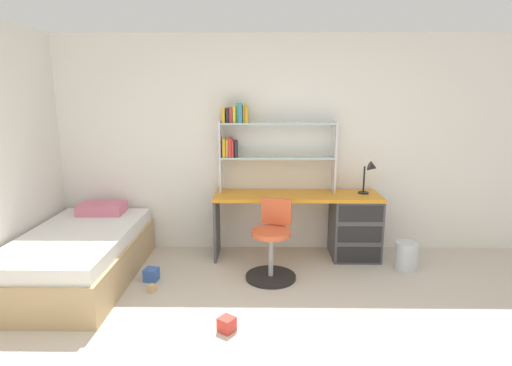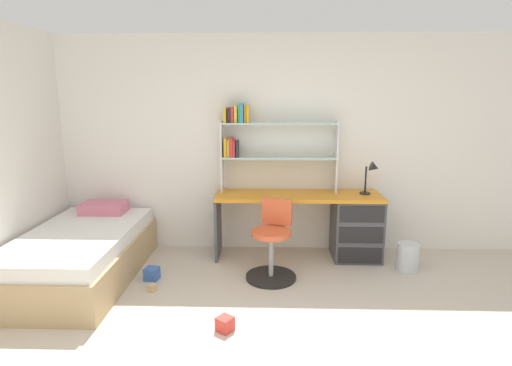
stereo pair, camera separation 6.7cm
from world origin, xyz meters
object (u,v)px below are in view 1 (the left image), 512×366
(desk, at_px, (340,222))
(waste_bin, at_px, (406,256))
(swivel_chair, at_px, (272,248))
(toy_block_red_3, at_px, (227,324))
(desk_lamp, at_px, (371,172))
(toy_block_natural_0, at_px, (152,288))
(bookshelf_hutch, at_px, (260,140))
(toy_block_blue_2, at_px, (151,275))
(bed_platform, at_px, (79,256))

(desk, relative_size, waste_bin, 6.21)
(swivel_chair, relative_size, toy_block_red_3, 6.92)
(desk_lamp, relative_size, swivel_chair, 0.47)
(desk, bearing_deg, toy_block_natural_0, -155.11)
(bookshelf_hutch, bearing_deg, desk, -8.90)
(waste_bin, height_order, toy_block_blue_2, waste_bin)
(bookshelf_hutch, relative_size, toy_block_blue_2, 10.31)
(bookshelf_hutch, height_order, toy_block_blue_2, bookshelf_hutch)
(desk, bearing_deg, toy_block_blue_2, -161.76)
(desk_lamp, bearing_deg, desk, -178.38)
(toy_block_natural_0, relative_size, toy_block_red_3, 0.60)
(bed_platform, xyz_separation_m, toy_block_natural_0, (0.79, -0.26, -0.22))
(bookshelf_hutch, bearing_deg, toy_block_blue_2, -143.71)
(waste_bin, relative_size, toy_block_red_3, 2.60)
(swivel_chair, bearing_deg, desk_lamp, 27.19)
(bed_platform, xyz_separation_m, toy_block_blue_2, (0.73, -0.02, -0.19))
(swivel_chair, relative_size, toy_block_blue_2, 6.25)
(swivel_chair, bearing_deg, toy_block_blue_2, -175.33)
(bed_platform, relative_size, toy_block_natural_0, 26.46)
(desk_lamp, bearing_deg, toy_block_natural_0, -158.09)
(toy_block_blue_2, bearing_deg, toy_block_natural_0, -74.64)
(toy_block_natural_0, xyz_separation_m, toy_block_blue_2, (-0.07, 0.24, 0.03))
(toy_block_red_3, bearing_deg, bookshelf_hutch, 81.30)
(toy_block_natural_0, height_order, toy_block_blue_2, toy_block_blue_2)
(swivel_chair, xyz_separation_m, waste_bin, (1.46, 0.21, -0.17))
(swivel_chair, bearing_deg, toy_block_natural_0, -163.59)
(toy_block_blue_2, bearing_deg, swivel_chair, 4.67)
(bookshelf_hutch, height_order, bed_platform, bookshelf_hutch)
(bookshelf_hutch, xyz_separation_m, toy_block_red_3, (-0.26, -1.71, -1.30))
(bookshelf_hutch, distance_m, toy_block_red_3, 2.17)
(desk_lamp, relative_size, toy_block_natural_0, 5.47)
(swivel_chair, height_order, toy_block_red_3, swivel_chair)
(bookshelf_hutch, xyz_separation_m, bed_platform, (-1.83, -0.79, -1.10))
(bookshelf_hutch, height_order, swivel_chair, bookshelf_hutch)
(bookshelf_hutch, xyz_separation_m, toy_block_natural_0, (-1.04, -1.05, -1.32))
(bed_platform, bearing_deg, toy_block_natural_0, -18.14)
(desk, distance_m, toy_block_red_3, 2.00)
(bookshelf_hutch, height_order, desk_lamp, bookshelf_hutch)
(toy_block_blue_2, bearing_deg, desk_lamp, 16.07)
(bookshelf_hutch, bearing_deg, desk_lamp, -6.19)
(bookshelf_hutch, xyz_separation_m, waste_bin, (1.58, -0.50, -1.20))
(bookshelf_hutch, xyz_separation_m, desk_lamp, (1.25, -0.14, -0.35))
(waste_bin, distance_m, toy_block_blue_2, 2.71)
(waste_bin, bearing_deg, desk, 151.64)
(bookshelf_hutch, height_order, toy_block_red_3, bookshelf_hutch)
(toy_block_blue_2, bearing_deg, bed_platform, 178.55)
(desk_lamp, bearing_deg, waste_bin, -47.32)
(desk, xyz_separation_m, toy_block_natural_0, (-1.96, -0.91, -0.38))
(waste_bin, bearing_deg, desk_lamp, 132.68)
(swivel_chair, relative_size, waste_bin, 2.66)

